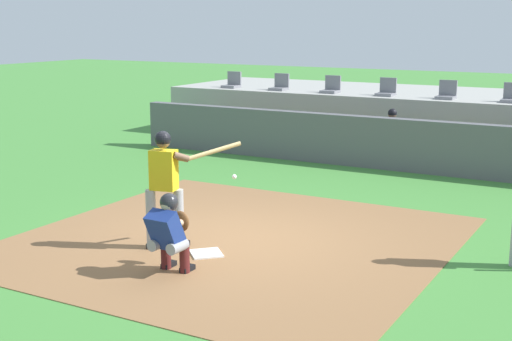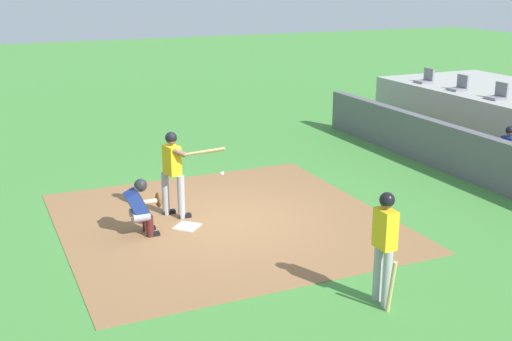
% 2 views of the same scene
% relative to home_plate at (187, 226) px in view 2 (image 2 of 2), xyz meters
% --- Properties ---
extents(ground_plane, '(80.00, 80.00, 0.00)m').
position_rel_home_plate_xyz_m(ground_plane, '(0.00, 0.80, -0.02)').
color(ground_plane, '#428438').
extents(dirt_infield, '(6.40, 6.40, 0.01)m').
position_rel_home_plate_xyz_m(dirt_infield, '(0.00, 0.80, -0.02)').
color(dirt_infield, olive).
rests_on(dirt_infield, ground).
extents(home_plate, '(0.62, 0.62, 0.02)m').
position_rel_home_plate_xyz_m(home_plate, '(0.00, 0.00, 0.00)').
color(home_plate, white).
rests_on(home_plate, dirt_infield).
extents(batter_at_plate, '(1.11, 1.04, 1.80)m').
position_rel_home_plate_xyz_m(batter_at_plate, '(-0.68, -0.03, 1.01)').
color(batter_at_plate, '#99999E').
rests_on(batter_at_plate, ground).
extents(catcher_crouched, '(0.49, 2.00, 1.13)m').
position_rel_home_plate_xyz_m(catcher_crouched, '(-0.00, -0.88, 0.59)').
color(catcher_crouched, gray).
rests_on(catcher_crouched, ground).
extents(on_deck_batter, '(0.58, 0.23, 1.79)m').
position_rel_home_plate_xyz_m(on_deck_batter, '(4.18, 1.72, 1.00)').
color(on_deck_batter, '#99999E').
rests_on(on_deck_batter, ground).
extents(dugout_wall, '(13.00, 0.30, 1.20)m').
position_rel_home_plate_xyz_m(dugout_wall, '(0.00, 7.30, 0.58)').
color(dugout_wall, '#59595E').
rests_on(dugout_wall, ground).
extents(dugout_bench, '(11.80, 0.44, 0.45)m').
position_rel_home_plate_xyz_m(dugout_bench, '(0.00, 8.30, 0.20)').
color(dugout_bench, olive).
rests_on(dugout_bench, ground).
extents(dugout_player_0, '(0.49, 0.70, 1.30)m').
position_rel_home_plate_xyz_m(dugout_player_0, '(0.01, 8.14, 0.65)').
color(dugout_player_0, '#939399').
rests_on(dugout_player_0, ground).
extents(stadium_seat_0, '(0.46, 0.46, 0.48)m').
position_rel_home_plate_xyz_m(stadium_seat_0, '(-5.69, 10.18, 1.51)').
color(stadium_seat_0, slate).
rests_on(stadium_seat_0, stands_platform).
extents(stadium_seat_1, '(0.46, 0.46, 0.48)m').
position_rel_home_plate_xyz_m(stadium_seat_1, '(-4.06, 10.18, 1.51)').
color(stadium_seat_1, slate).
rests_on(stadium_seat_1, stands_platform).
extents(stadium_seat_2, '(0.46, 0.46, 0.48)m').
position_rel_home_plate_xyz_m(stadium_seat_2, '(-2.44, 10.18, 1.51)').
color(stadium_seat_2, slate).
rests_on(stadium_seat_2, stands_platform).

